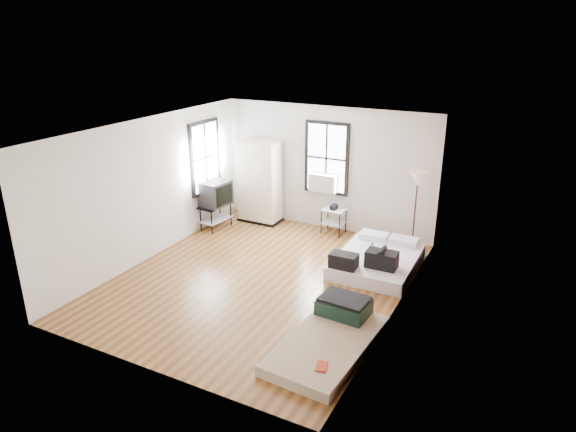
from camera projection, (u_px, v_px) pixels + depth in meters
The scene contains 8 objects.
ground at pixel (261, 279), 9.51m from camera, with size 6.00×6.00×0.00m, color #593617.
room_shell at pixel (281, 186), 9.11m from camera, with size 5.02×6.02×2.80m.
mattress_main at pixel (377, 260), 9.90m from camera, with size 1.49×2.00×0.63m.
mattress_bare at pixel (332, 335), 7.57m from camera, with size 1.24×2.17×0.45m.
wardrobe at pixel (260, 182), 12.05m from camera, with size 0.98×0.57×1.94m.
side_table at pixel (334, 214), 11.49m from camera, with size 0.53×0.43×0.67m.
floor_lamp at pixel (418, 183), 10.30m from camera, with size 0.36×0.36×1.70m.
tv_stand at pixel (215, 195), 11.64m from camera, with size 0.63×0.85×1.13m.
Camera 1 is at (4.32, -7.34, 4.42)m, focal length 32.00 mm.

